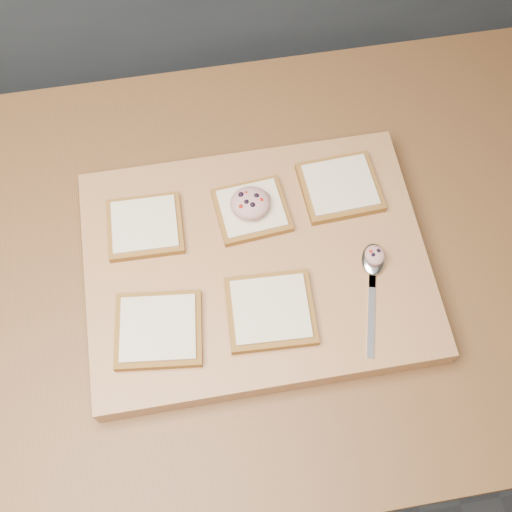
# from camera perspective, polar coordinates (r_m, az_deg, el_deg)

# --- Properties ---
(ground) EXTENTS (4.00, 4.00, 0.00)m
(ground) POSITION_cam_1_polar(r_m,az_deg,el_deg) (1.87, -2.15, -12.31)
(ground) COLOR #515459
(ground) RESTS_ON ground
(island_counter) EXTENTS (2.00, 0.80, 0.90)m
(island_counter) POSITION_cam_1_polar(r_m,az_deg,el_deg) (1.43, -2.77, -8.21)
(island_counter) COLOR slate
(island_counter) RESTS_ON ground
(cutting_board) EXTENTS (0.52, 0.39, 0.04)m
(cutting_board) POSITION_cam_1_polar(r_m,az_deg,el_deg) (0.99, 0.00, -0.80)
(cutting_board) COLOR tan
(cutting_board) RESTS_ON island_counter
(bread_far_left) EXTENTS (0.12, 0.11, 0.02)m
(bread_far_left) POSITION_cam_1_polar(r_m,az_deg,el_deg) (1.00, -9.84, 2.64)
(bread_far_left) COLOR #935F26
(bread_far_left) RESTS_ON cutting_board
(bread_far_center) EXTENTS (0.12, 0.11, 0.02)m
(bread_far_center) POSITION_cam_1_polar(r_m,az_deg,el_deg) (1.00, -0.39, 4.12)
(bread_far_center) COLOR #935F26
(bread_far_center) RESTS_ON cutting_board
(bread_far_right) EXTENTS (0.13, 0.12, 0.02)m
(bread_far_right) POSITION_cam_1_polar(r_m,az_deg,el_deg) (1.03, 7.46, 6.11)
(bread_far_right) COLOR #935F26
(bread_far_right) RESTS_ON cutting_board
(bread_near_left) EXTENTS (0.14, 0.13, 0.02)m
(bread_near_left) POSITION_cam_1_polar(r_m,az_deg,el_deg) (0.93, -8.66, -6.47)
(bread_near_left) COLOR #935F26
(bread_near_left) RESTS_ON cutting_board
(bread_near_center) EXTENTS (0.13, 0.12, 0.02)m
(bread_near_center) POSITION_cam_1_polar(r_m,az_deg,el_deg) (0.93, 1.30, -4.87)
(bread_near_center) COLOR #935F26
(bread_near_center) RESTS_ON cutting_board
(tuna_salad_dollop) EXTENTS (0.06, 0.06, 0.03)m
(tuna_salad_dollop) POSITION_cam_1_polar(r_m,az_deg,el_deg) (0.98, -0.52, 4.74)
(tuna_salad_dollop) COLOR tan
(tuna_salad_dollop) RESTS_ON bread_far_center
(spoon) EXTENTS (0.07, 0.18, 0.01)m
(spoon) POSITION_cam_1_polar(r_m,az_deg,el_deg) (0.98, 10.35, -1.00)
(spoon) COLOR silver
(spoon) RESTS_ON cutting_board
(spoon_salad) EXTENTS (0.03, 0.03, 0.02)m
(spoon_salad) POSITION_cam_1_polar(r_m,az_deg,el_deg) (0.97, 10.51, 0.08)
(spoon_salad) COLOR tan
(spoon_salad) RESTS_ON spoon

